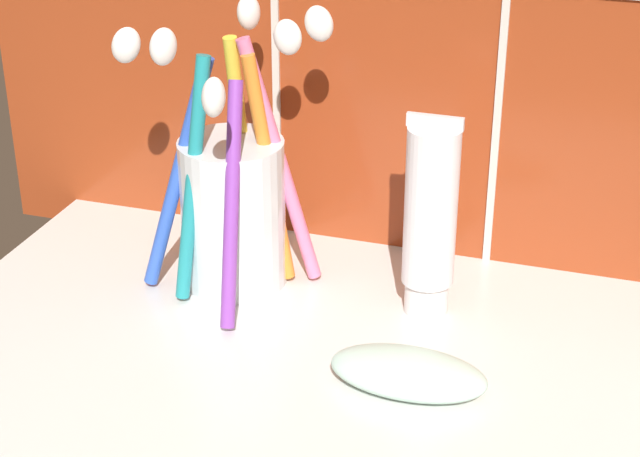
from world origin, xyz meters
TOP-DOWN VIEW (x-y plane):
  - sink_counter at (0.00, 0.00)cm, footprint 60.92×30.99cm
  - toothbrush_cup at (-13.82, 6.83)cm, footprint 13.09×12.22cm
  - toothpaste_tube at (-0.94, 6.99)cm, footprint 3.40×3.24cm
  - soap_bar at (0.20, -1.63)cm, footprint 8.97×4.66cm

SIDE VIEW (x-z plane):
  - sink_counter at x=0.00cm, z-range 0.00..2.00cm
  - soap_bar at x=0.20cm, z-range 2.00..4.07cm
  - toothbrush_cup at x=-13.82cm, z-range -1.42..17.38cm
  - toothpaste_tube at x=-0.94cm, z-range 1.92..15.08cm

